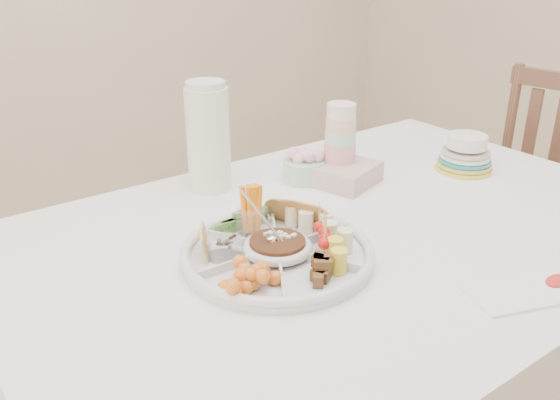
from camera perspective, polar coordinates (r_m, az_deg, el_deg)
dining_table at (r=1.55m, az=6.11°, el=-15.23°), size 1.52×1.02×0.76m
chair at (r=2.09m, az=22.35°, el=-2.44°), size 0.47×0.47×0.97m
party_tray at (r=1.19m, az=-0.24°, el=-4.88°), size 0.39×0.39×0.04m
bean_dip at (r=1.18m, az=-0.24°, el=-4.56°), size 0.12×0.12×0.04m
tortillas at (r=1.28m, az=2.30°, el=-1.50°), size 0.09×0.09×0.05m
carrot_cucumber at (r=1.26m, az=-3.55°, el=-0.87°), size 0.13×0.13×0.11m
pita_raisins at (r=1.17m, az=-6.60°, el=-4.16°), size 0.10×0.10×0.05m
cherries at (r=1.08m, az=-3.29°, el=-7.25°), size 0.13×0.13×0.05m
granola_chunks at (r=1.09m, az=3.62°, el=-6.98°), size 0.09×0.09×0.04m
banana_tomato at (r=1.18m, az=6.05°, el=-3.08°), size 0.11×0.11×0.09m
cup_stack at (r=1.56m, az=5.82°, el=5.95°), size 0.10×0.10×0.23m
thermos at (r=1.50m, az=-6.93°, el=6.19°), size 0.11×0.11×0.28m
flower_bowl at (r=1.57m, az=2.35°, el=3.37°), size 0.14×0.14×0.09m
napkin_stack at (r=1.56m, az=6.36°, el=2.51°), size 0.19×0.18×0.05m
plate_stack at (r=1.72m, az=17.43°, el=4.32°), size 0.15×0.15×0.10m
placemat at (r=1.21m, az=24.40°, el=-7.77°), size 0.32×0.20×0.01m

